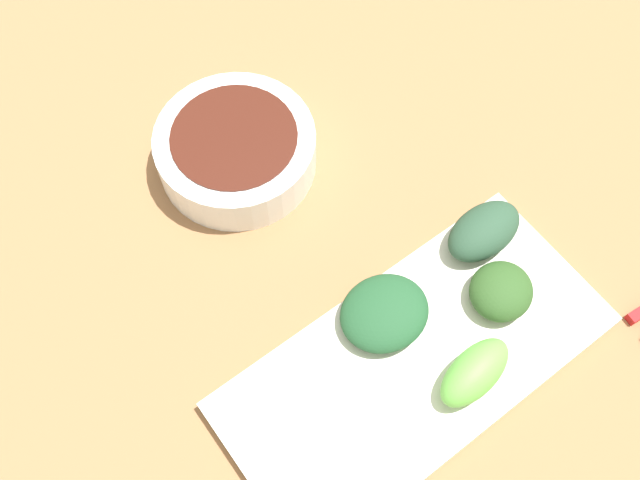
# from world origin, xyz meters

# --- Properties ---
(tabletop) EXTENTS (2.10, 2.10, 0.02)m
(tabletop) POSITION_xyz_m (0.00, 0.00, 0.01)
(tabletop) COLOR #956942
(tabletop) RESTS_ON ground
(sauce_bowl) EXTENTS (0.13, 0.13, 0.04)m
(sauce_bowl) POSITION_xyz_m (-0.12, -0.03, 0.04)
(sauce_bowl) COLOR white
(sauce_bowl) RESTS_ON tabletop
(serving_plate) EXTENTS (0.13, 0.29, 0.01)m
(serving_plate) POSITION_xyz_m (0.10, -0.02, 0.03)
(serving_plate) COLOR silver
(serving_plate) RESTS_ON tabletop
(broccoli_stalk_0) EXTENTS (0.04, 0.07, 0.03)m
(broccoli_stalk_0) POSITION_xyz_m (0.13, -0.00, 0.05)
(broccoli_stalk_0) COLOR #64BB45
(broccoli_stalk_0) RESTS_ON serving_plate
(broccoli_leafy_1) EXTENTS (0.06, 0.07, 0.02)m
(broccoli_leafy_1) POSITION_xyz_m (0.06, -0.02, 0.04)
(broccoli_leafy_1) COLOR #204F2B
(broccoli_leafy_1) RESTS_ON serving_plate
(broccoli_leafy_2) EXTENTS (0.04, 0.07, 0.03)m
(broccoli_leafy_2) POSITION_xyz_m (0.05, 0.08, 0.05)
(broccoli_leafy_2) COLOR #294933
(broccoli_leafy_2) RESTS_ON serving_plate
(broccoli_leafy_3) EXTENTS (0.06, 0.06, 0.02)m
(broccoli_leafy_3) POSITION_xyz_m (0.10, 0.06, 0.04)
(broccoli_leafy_3) COLOR #2D5122
(broccoli_leafy_3) RESTS_ON serving_plate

